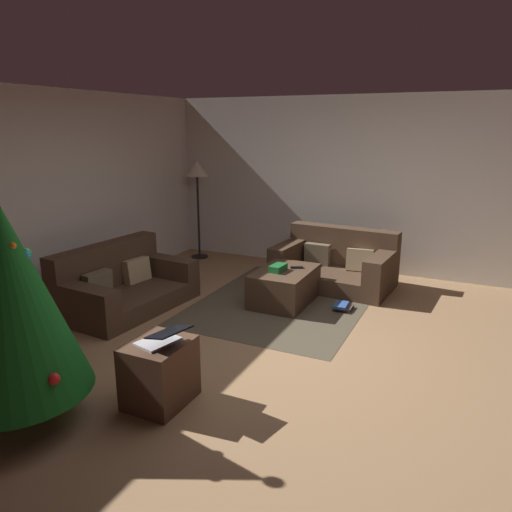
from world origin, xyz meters
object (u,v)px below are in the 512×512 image
(tv_remote, at_px, (297,267))
(couch_right, at_px, (336,264))
(couch_left, at_px, (121,285))
(ottoman, at_px, (284,286))
(gift_box, at_px, (278,268))
(side_table, at_px, (160,373))
(corner_lamp, at_px, (197,176))
(christmas_tree, at_px, (7,297))
(book_stack, at_px, (342,306))
(laptop, at_px, (162,338))

(tv_remote, bearing_deg, couch_right, -43.54)
(couch_left, relative_size, ottoman, 1.79)
(gift_box, bearing_deg, side_table, -179.70)
(couch_right, distance_m, corner_lamp, 2.75)
(ottoman, xyz_separation_m, gift_box, (-0.08, 0.05, 0.25))
(gift_box, xyz_separation_m, christmas_tree, (-3.11, 0.78, 0.53))
(tv_remote, xyz_separation_m, side_table, (-2.68, 0.15, -0.18))
(ottoman, height_order, side_table, side_table)
(ottoman, relative_size, christmas_tree, 0.52)
(tv_remote, relative_size, book_stack, 0.61)
(tv_remote, distance_m, christmas_tree, 3.50)
(couch_left, xyz_separation_m, side_table, (-1.55, -1.70, -0.02))
(christmas_tree, height_order, corner_lamp, christmas_tree)
(couch_left, bearing_deg, side_table, 52.21)
(couch_right, distance_m, side_table, 3.56)
(gift_box, bearing_deg, christmas_tree, 165.93)
(couch_left, height_order, gift_box, couch_left)
(gift_box, relative_size, christmas_tree, 0.14)
(gift_box, bearing_deg, book_stack, -79.40)
(ottoman, distance_m, christmas_tree, 3.39)
(side_table, bearing_deg, gift_box, 0.30)
(laptop, bearing_deg, corner_lamp, 28.26)
(tv_remote, xyz_separation_m, book_stack, (-0.07, -0.62, -0.40))
(couch_left, relative_size, corner_lamp, 1.05)
(side_table, distance_m, book_stack, 2.73)
(couch_left, height_order, ottoman, couch_left)
(tv_remote, relative_size, corner_lamp, 0.10)
(couch_left, height_order, laptop, couch_left)
(christmas_tree, distance_m, laptop, 1.14)
(couch_right, distance_m, laptop, 3.58)
(couch_right, xyz_separation_m, laptop, (-3.54, 0.37, 0.29))
(gift_box, distance_m, tv_remote, 0.27)
(couch_left, height_order, corner_lamp, corner_lamp)
(couch_right, bearing_deg, laptop, 88.44)
(couch_left, relative_size, book_stack, 6.39)
(ottoman, distance_m, tv_remote, 0.28)
(ottoman, xyz_separation_m, corner_lamp, (1.39, 2.11, 1.16))
(book_stack, bearing_deg, gift_box, 100.60)
(corner_lamp, bearing_deg, gift_box, -125.52)
(side_table, relative_size, book_stack, 1.97)
(gift_box, distance_m, side_table, 2.47)
(gift_box, xyz_separation_m, tv_remote, (0.22, -0.17, -0.03))
(laptop, bearing_deg, christmas_tree, 126.97)
(couch_right, distance_m, christmas_tree, 4.41)
(ottoman, height_order, laptop, laptop)
(laptop, relative_size, book_stack, 1.61)
(couch_right, relative_size, laptop, 3.86)
(ottoman, height_order, christmas_tree, christmas_tree)
(couch_left, height_order, book_stack, couch_left)
(gift_box, height_order, corner_lamp, corner_lamp)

